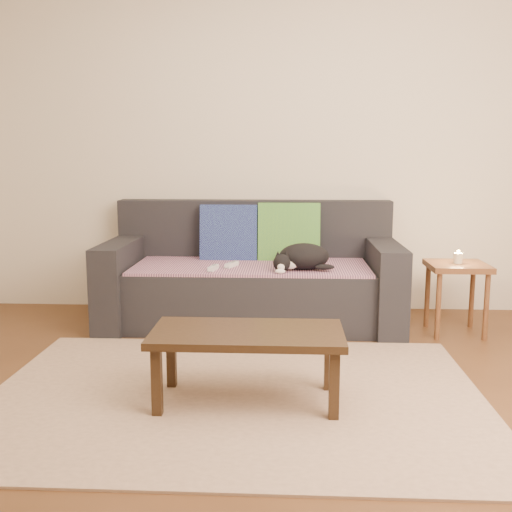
{
  "coord_description": "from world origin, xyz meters",
  "views": [
    {
      "loc": [
        0.25,
        -2.72,
        1.2
      ],
      "look_at": [
        0.05,
        1.2,
        0.55
      ],
      "focal_mm": 42.0,
      "sensor_mm": 36.0,
      "label": 1
    }
  ],
  "objects_px": {
    "coffee_table": "(247,340)",
    "sofa": "(252,280)",
    "cat": "(302,257)",
    "wii_remote_a": "(213,268)",
    "side_table": "(457,276)",
    "wii_remote_b": "(232,265)"
  },
  "relations": [
    {
      "from": "cat",
      "to": "coffee_table",
      "type": "xyz_separation_m",
      "value": [
        -0.29,
        -1.24,
        -0.2
      ]
    },
    {
      "from": "coffee_table",
      "to": "wii_remote_a",
      "type": "bearing_deg",
      "value": 104.62
    },
    {
      "from": "sofa",
      "to": "cat",
      "type": "relative_size",
      "value": 5.1
    },
    {
      "from": "side_table",
      "to": "sofa",
      "type": "bearing_deg",
      "value": 170.78
    },
    {
      "from": "sofa",
      "to": "cat",
      "type": "xyz_separation_m",
      "value": [
        0.36,
        -0.26,
        0.22
      ]
    },
    {
      "from": "cat",
      "to": "side_table",
      "type": "height_order",
      "value": "cat"
    },
    {
      "from": "wii_remote_b",
      "to": "side_table",
      "type": "xyz_separation_m",
      "value": [
        1.54,
        -0.05,
        -0.05
      ]
    },
    {
      "from": "wii_remote_a",
      "to": "side_table",
      "type": "bearing_deg",
      "value": -77.44
    },
    {
      "from": "cat",
      "to": "coffee_table",
      "type": "distance_m",
      "value": 1.29
    },
    {
      "from": "coffee_table",
      "to": "wii_remote_b",
      "type": "bearing_deg",
      "value": 98.48
    },
    {
      "from": "sofa",
      "to": "wii_remote_b",
      "type": "distance_m",
      "value": 0.26
    },
    {
      "from": "wii_remote_a",
      "to": "coffee_table",
      "type": "distance_m",
      "value": 1.24
    },
    {
      "from": "wii_remote_a",
      "to": "side_table",
      "type": "distance_m",
      "value": 1.66
    },
    {
      "from": "side_table",
      "to": "coffee_table",
      "type": "distance_m",
      "value": 1.85
    },
    {
      "from": "sofa",
      "to": "coffee_table",
      "type": "distance_m",
      "value": 1.5
    },
    {
      "from": "cat",
      "to": "side_table",
      "type": "bearing_deg",
      "value": 1.18
    },
    {
      "from": "wii_remote_a",
      "to": "side_table",
      "type": "xyz_separation_m",
      "value": [
        1.66,
        0.08,
        -0.05
      ]
    },
    {
      "from": "sofa",
      "to": "coffee_table",
      "type": "xyz_separation_m",
      "value": [
        0.07,
        -1.5,
        0.02
      ]
    },
    {
      "from": "wii_remote_b",
      "to": "coffee_table",
      "type": "xyz_separation_m",
      "value": [
        0.2,
        -1.33,
        -0.13
      ]
    },
    {
      "from": "coffee_table",
      "to": "sofa",
      "type": "bearing_deg",
      "value": 92.55
    },
    {
      "from": "cat",
      "to": "coffee_table",
      "type": "bearing_deg",
      "value": -103.76
    },
    {
      "from": "cat",
      "to": "side_table",
      "type": "distance_m",
      "value": 1.06
    }
  ]
}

